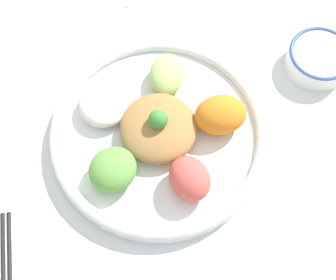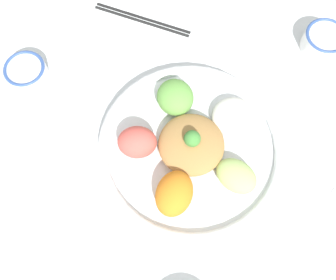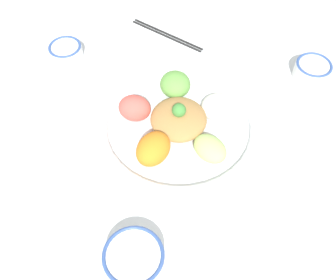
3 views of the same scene
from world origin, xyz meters
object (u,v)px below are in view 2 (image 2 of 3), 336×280
at_px(sauce_bowl_red, 26,72).
at_px(serving_spoon_main, 333,190).
at_px(salad_platter, 190,147).
at_px(chopsticks_pair_near, 142,19).
at_px(rice_bowl_blue, 324,40).

bearing_deg(sauce_bowl_red, serving_spoon_main, -132.46).
bearing_deg(salad_platter, sauce_bowl_red, 43.09).
xyz_separation_m(salad_platter, sauce_bowl_red, (0.28, 0.27, -0.00)).
relative_size(salad_platter, chopsticks_pair_near, 1.98).
bearing_deg(chopsticks_pair_near, salad_platter, 128.19).
relative_size(rice_bowl_blue, chopsticks_pair_near, 0.49).
height_order(rice_bowl_blue, chopsticks_pair_near, rice_bowl_blue).
distance_m(rice_bowl_blue, chopsticks_pair_near, 0.41).
distance_m(sauce_bowl_red, chopsticks_pair_near, 0.29).
distance_m(salad_platter, chopsticks_pair_near, 0.34).
bearing_deg(serving_spoon_main, chopsticks_pair_near, 176.48).
bearing_deg(sauce_bowl_red, chopsticks_pair_near, -78.49).
bearing_deg(rice_bowl_blue, chopsticks_pair_near, 58.92).
xyz_separation_m(sauce_bowl_red, chopsticks_pair_near, (0.06, -0.28, -0.02)).
xyz_separation_m(salad_platter, chopsticks_pair_near, (0.34, -0.02, -0.02)).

